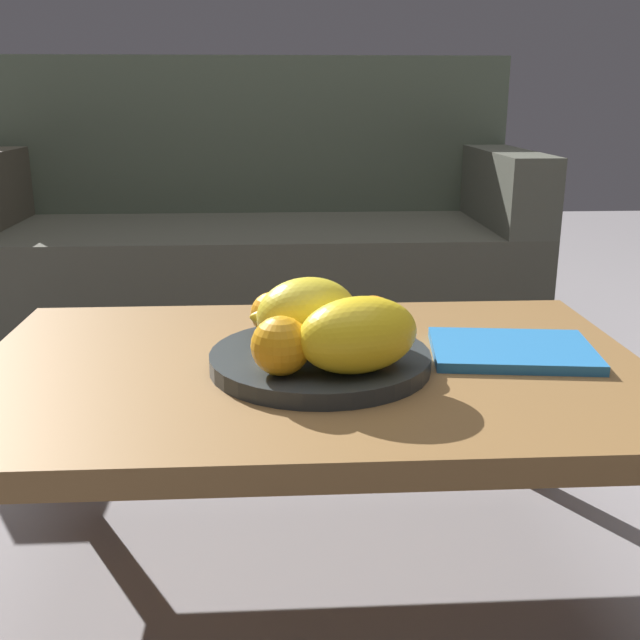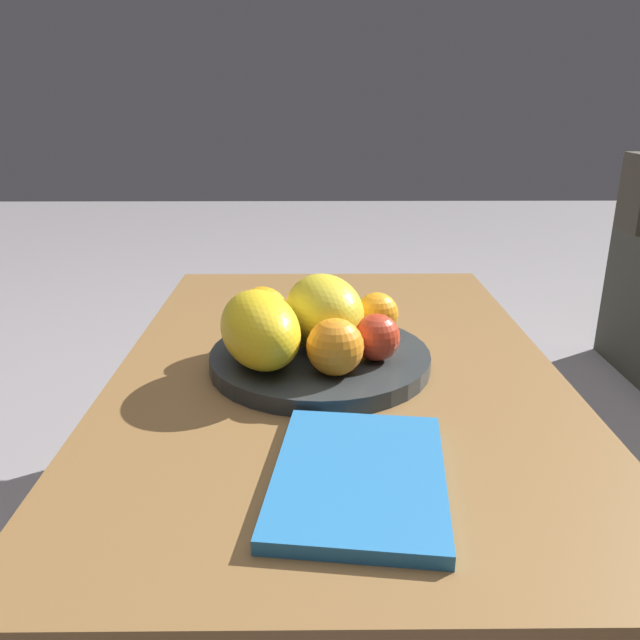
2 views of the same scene
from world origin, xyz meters
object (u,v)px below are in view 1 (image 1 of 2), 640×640
Objects in this scene: coffee_table at (312,387)px; fruit_bowl at (320,360)px; banana_bunch at (299,331)px; orange_front at (373,322)px; orange_left at (281,346)px; magazine at (512,350)px; couch at (250,250)px; apple_front at (337,314)px; melon_smaller_beside at (358,335)px; orange_right at (272,313)px; melon_large_front at (307,315)px.

fruit_bowl is (0.01, -0.03, 0.05)m from coffee_table.
coffee_table is 6.59× the size of banana_bunch.
orange_left is at bearing -141.85° from orange_front.
orange_front is (0.08, 0.02, 0.05)m from fruit_bowl.
orange_front is at bearing -168.16° from magazine.
orange_left is (0.09, -1.39, 0.15)m from couch.
apple_front is at bearing 68.53° from fruit_bowl.
melon_smaller_beside is 2.53× the size of orange_right.
orange_front is (0.09, -0.01, 0.11)m from coffee_table.
fruit_bowl is at bearing -18.66° from melon_large_front.
orange_left reaches higher than orange_front.
melon_smaller_beside is 2.19× the size of orange_front.
orange_left is 0.18m from orange_right.
orange_left reaches higher than apple_front.
orange_right reaches higher than magazine.
couch is 10.96× the size of melon_large_front.
orange_left is at bearing -123.16° from fruit_bowl.
fruit_bowl is 0.06m from banana_bunch.
melon_smaller_beside reaches higher than coffee_table.
melon_large_front reaches higher than coffee_table.
couch is at bearing 96.14° from coffee_table.
melon_smaller_beside reaches higher than apple_front.
couch is at bearing 116.93° from magazine.
apple_front is at bearing -5.82° from orange_right.
apple_front is (-0.05, 0.06, -0.01)m from orange_front.
orange_front is (0.23, -1.28, 0.14)m from couch.
couch reaches higher than melon_smaller_beside.
banana_bunch is (-0.06, -0.06, -0.01)m from apple_front.
orange_front is at bearing 38.15° from orange_left.
melon_smaller_beside reaches higher than banana_bunch.
fruit_bowl is 4.82× the size of apple_front.
orange_left reaches higher than coffee_table.
magazine is (0.32, 0.01, 0.05)m from coffee_table.
melon_large_front is 0.11m from orange_left.
apple_front is at bearing 56.00° from melon_large_front.
orange_front reaches higher than coffee_table.
orange_left is (-0.04, -0.10, -0.01)m from melon_large_front.
coffee_table is 0.17m from orange_left.
coffee_table is at bearing 114.44° from fruit_bowl.
couch is at bearing 98.44° from apple_front.
melon_large_front is 0.04m from banana_bunch.
coffee_table is 0.12m from melon_large_front.
couch is at bearing 100.20° from orange_front.
apple_front is 0.44× the size of banana_bunch.
orange_front is 0.17m from orange_right.
banana_bunch is at bearing -57.88° from orange_right.
couch is at bearing 96.53° from fruit_bowl.
melon_large_front is 0.33m from magazine.
coffee_table is 0.61× the size of couch.
orange_left is at bearing -112.16° from coffee_table.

